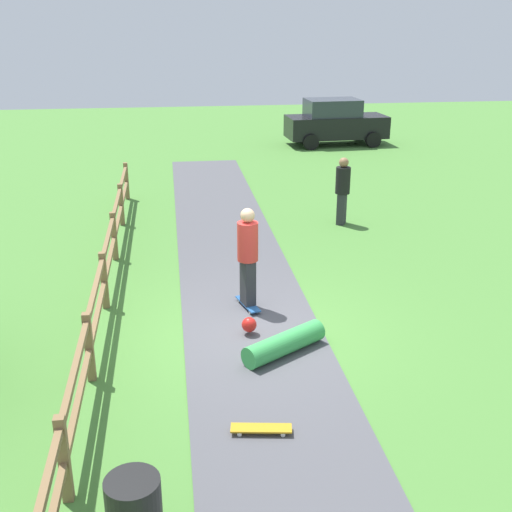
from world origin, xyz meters
The scene contains 8 objects.
ground_plane centered at (0.00, 0.00, 0.00)m, with size 60.00×60.00×0.00m, color #4C8438.
asphalt_path centered at (0.00, 0.00, 0.01)m, with size 2.40×28.00×0.02m, color #515156.
wooden_fence centered at (-2.60, 0.00, 0.67)m, with size 0.12×18.12×1.10m.
skater_riding centered at (0.04, 0.88, 1.10)m, with size 0.47×0.82×1.93m.
skater_fallen centered at (0.36, -0.87, 0.20)m, with size 1.48×1.44×0.36m.
skateboard_loose centered at (-0.27, -2.96, 0.09)m, with size 0.82×0.32×0.08m.
bystander_black centered at (3.12, 5.74, 0.98)m, with size 0.51×0.51×1.77m.
parked_car_black centered at (5.74, 16.63, 0.96)m, with size 4.29×2.18×1.92m.
Camera 1 is at (-1.28, -9.86, 5.12)m, focal length 44.63 mm.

